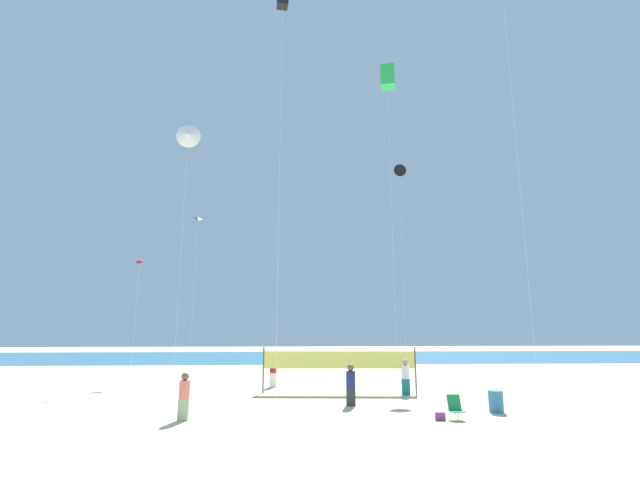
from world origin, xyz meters
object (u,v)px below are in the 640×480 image
object	(u,v)px
beachgoer_white_shirt	(405,376)
kite_white_delta	(188,136)
folding_beach_chair	(455,407)
beach_handbag	(440,416)
kite_white_diamond	(504,7)
kite_black_delta	(399,172)
kite_violet_diamond	(197,220)
beachgoer_navy_shirt	(351,383)
beachgoer_coral_shirt	(184,395)
volleyball_net	(339,362)
kite_black_box	(283,2)
beachgoer_maroon_shirt	(273,370)
kite_green_box	(388,78)
kite_red_diamond	(139,264)
trash_barrel	(496,401)

from	to	relation	value
beachgoer_white_shirt	kite_white_delta	xyz separation A→B (m)	(-12.01, -0.02, 13.20)
folding_beach_chair	beach_handbag	xyz separation A→B (m)	(-0.66, -0.15, -0.32)
kite_white_diamond	kite_black_delta	world-z (taller)	kite_white_diamond
kite_white_diamond	kite_violet_diamond	distance (m)	25.46
beach_handbag	kite_white_diamond	xyz separation A→B (m)	(4.33, 0.69, 18.56)
beachgoer_navy_shirt	kite_black_delta	size ratio (longest dim) A/B	0.12
beachgoer_coral_shirt	beachgoer_navy_shirt	world-z (taller)	beachgoer_navy_shirt
folding_beach_chair	kite_black_delta	xyz separation A→B (m)	(1.57, 14.31, 14.76)
beachgoer_white_shirt	kite_white_delta	size ratio (longest dim) A/B	0.12
beachgoer_white_shirt	kite_white_delta	bearing A→B (deg)	-139.30
kite_violet_diamond	folding_beach_chair	bearing A→B (deg)	-50.19
kite_white_delta	kite_white_diamond	world-z (taller)	kite_white_diamond
folding_beach_chair	volleyball_net	distance (m)	7.96
volleyball_net	kite_black_box	bearing A→B (deg)	-117.07
beachgoer_white_shirt	kite_violet_diamond	bearing A→B (deg)	-178.34
beachgoer_coral_shirt	volleyball_net	bearing A→B (deg)	86.43
beachgoer_maroon_shirt	volleyball_net	xyz separation A→B (m)	(3.69, -2.56, 0.69)
beachgoer_navy_shirt	kite_white_delta	world-z (taller)	kite_white_delta
beachgoer_maroon_shirt	kite_black_box	distance (m)	19.79
kite_white_delta	kite_white_diamond	xyz separation A→B (m)	(16.16, -5.46, 4.55)
kite_green_box	kite_white_diamond	distance (m)	7.95
beachgoer_maroon_shirt	kite_white_diamond	xyz separation A→B (m)	(11.27, -8.85, 17.77)
kite_green_box	kite_black_box	world-z (taller)	kite_green_box
beachgoer_navy_shirt	beach_handbag	distance (m)	4.51
beach_handbag	kite_violet_diamond	xyz separation A→B (m)	(-13.67, 17.35, 11.74)
volleyball_net	beachgoer_maroon_shirt	bearing A→B (deg)	145.31
beachgoer_coral_shirt	kite_white_diamond	xyz separation A→B (m)	(14.20, 0.27, 17.76)
beachgoer_white_shirt	kite_black_box	distance (m)	19.65
kite_black_delta	beachgoer_maroon_shirt	bearing A→B (deg)	-151.78
kite_red_diamond	kite_black_box	xyz separation A→B (m)	(9.27, -9.86, 11.35)
kite_black_box	kite_violet_diamond	bearing A→B (deg)	113.88
volleyball_net	kite_green_box	distance (m)	17.51
beachgoer_white_shirt	kite_red_diamond	distance (m)	17.66
beachgoer_navy_shirt	kite_violet_diamond	bearing A→B (deg)	165.41
beachgoer_navy_shirt	beachgoer_white_shirt	bearing A→B (deg)	81.01
kite_black_box	kite_green_box	bearing A→B (deg)	45.57
kite_red_diamond	beachgoer_maroon_shirt	bearing A→B (deg)	-7.74
beachgoer_maroon_shirt	kite_red_diamond	world-z (taller)	kite_red_diamond
beachgoer_white_shirt	beachgoer_maroon_shirt	bearing A→B (deg)	-164.82
kite_white_diamond	trash_barrel	bearing A→B (deg)	151.80
beach_handbag	kite_black_delta	world-z (taller)	kite_black_delta
kite_green_box	kite_white_diamond	bearing A→B (deg)	-56.83
folding_beach_chair	kite_black_box	distance (m)	19.58
beachgoer_coral_shirt	kite_black_delta	bearing A→B (deg)	90.92
volleyball_net	kite_violet_diamond	xyz separation A→B (m)	(-10.43, 10.36, 10.24)
beach_handbag	beachgoer_navy_shirt	bearing A→B (deg)	133.76
beachgoer_navy_shirt	beachgoer_coral_shirt	bearing A→B (deg)	-119.16
kite_green_box	kite_violet_diamond	world-z (taller)	kite_green_box
beach_handbag	beachgoer_maroon_shirt	bearing A→B (deg)	126.00
beachgoer_navy_shirt	volleyball_net	world-z (taller)	volleyball_net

